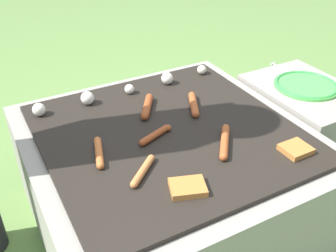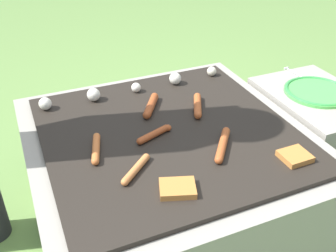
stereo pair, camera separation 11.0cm
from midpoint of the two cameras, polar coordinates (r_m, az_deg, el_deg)
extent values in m
plane|color=#608442|center=(1.71, 1.90, -13.60)|extent=(14.00, 14.00, 0.00)
cube|color=gray|center=(1.56, 2.04, -8.03)|extent=(0.99, 0.99, 0.44)
cube|color=black|center=(1.42, 2.22, -1.04)|extent=(0.87, 0.87, 0.02)
cube|color=gray|center=(1.90, 21.28, -1.82)|extent=(0.37, 0.51, 0.46)
cylinder|color=#C6753D|center=(1.22, -2.10, -6.33)|extent=(0.12, 0.11, 0.02)
sphere|color=#C6753D|center=(1.18, -3.62, -8.20)|extent=(0.02, 0.02, 0.02)
sphere|color=#C6753D|center=(1.27, -0.70, -4.60)|extent=(0.02, 0.02, 0.02)
cylinder|color=#A34C23|center=(1.55, 6.36, 2.94)|extent=(0.09, 0.15, 0.03)
sphere|color=#A34C23|center=(1.62, 6.24, 4.25)|extent=(0.03, 0.03, 0.03)
sphere|color=#A34C23|center=(1.49, 6.48, 1.51)|extent=(0.03, 0.03, 0.03)
cylinder|color=#93421E|center=(1.54, -0.47, 2.95)|extent=(0.11, 0.14, 0.03)
sphere|color=#93421E|center=(1.60, 0.01, 4.25)|extent=(0.03, 0.03, 0.03)
sphere|color=#93421E|center=(1.48, -0.98, 1.54)|extent=(0.03, 0.03, 0.03)
cylinder|color=#A34C23|center=(1.34, 10.28, -2.75)|extent=(0.13, 0.15, 0.03)
sphere|color=#A34C23|center=(1.41, 10.65, -0.78)|extent=(0.03, 0.03, 0.03)
sphere|color=#A34C23|center=(1.27, 9.87, -4.94)|extent=(0.03, 0.03, 0.03)
cylinder|color=#93421E|center=(1.37, 0.21, -1.26)|extent=(0.13, 0.07, 0.02)
sphere|color=#93421E|center=(1.41, 2.06, -0.28)|extent=(0.02, 0.02, 0.02)
sphere|color=#93421E|center=(1.34, -1.74, -2.29)|extent=(0.02, 0.02, 0.02)
cylinder|color=#B7602D|center=(1.32, -8.06, -3.31)|extent=(0.06, 0.14, 0.03)
sphere|color=#B7602D|center=(1.26, -8.06, -5.20)|extent=(0.03, 0.03, 0.03)
sphere|color=#B7602D|center=(1.38, -8.07, -1.57)|extent=(0.03, 0.03, 0.03)
cube|color=#B27033|center=(1.36, 20.19, -4.21)|extent=(0.09, 0.09, 0.02)
cube|color=#B27033|center=(1.16, 4.16, -9.09)|extent=(0.13, 0.11, 0.02)
sphere|color=silver|center=(1.59, -15.52, 3.10)|extent=(0.05, 0.05, 0.05)
sphere|color=silver|center=(1.61, -8.84, 4.48)|extent=(0.05, 0.05, 0.05)
sphere|color=silver|center=(1.67, -2.76, 5.56)|extent=(0.04, 0.04, 0.04)
sphere|color=silver|center=(1.73, 2.89, 6.87)|extent=(0.05, 0.05, 0.05)
sphere|color=beige|center=(1.83, 8.10, 7.84)|extent=(0.04, 0.04, 0.04)
cylinder|color=#4CB24C|center=(1.80, 22.50, 4.56)|extent=(0.27, 0.27, 0.01)
torus|color=#338C3F|center=(1.79, 22.53, 4.70)|extent=(0.27, 0.27, 0.01)
cylinder|color=silver|center=(1.93, 20.07, 6.90)|extent=(0.02, 0.17, 0.01)
cube|color=silver|center=(1.98, 18.36, 7.93)|extent=(0.02, 0.01, 0.01)
camera|label=1|loc=(0.06, -87.75, 1.45)|focal=42.00mm
camera|label=2|loc=(0.06, 92.25, -1.45)|focal=42.00mm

